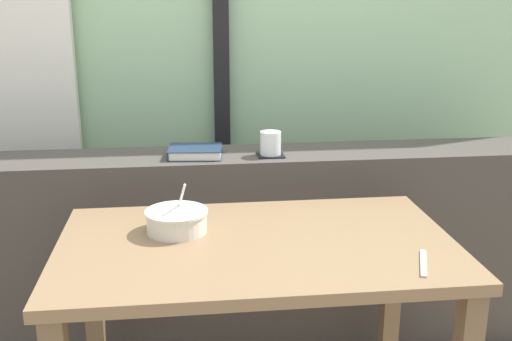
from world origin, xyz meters
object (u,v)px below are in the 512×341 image
object	(u,v)px
breakfast_table	(257,274)
soup_bowl	(177,221)
closed_book	(195,152)
fork_utensil	(423,263)
juice_glass	(271,144)
coaster_square	(270,155)

from	to	relation	value
breakfast_table	soup_bowl	size ratio (longest dim) A/B	6.09
closed_book	soup_bowl	distance (m)	0.50
closed_book	fork_utensil	size ratio (longest dim) A/B	1.25
breakfast_table	juice_glass	size ratio (longest dim) A/B	13.23
coaster_square	juice_glass	xyz separation A→B (m)	(-0.00, -0.00, 0.04)
closed_book	juice_glass	bearing A→B (deg)	-4.82
soup_bowl	fork_utensil	world-z (taller)	soup_bowl
coaster_square	fork_utensil	world-z (taller)	coaster_square
breakfast_table	closed_book	size ratio (longest dim) A/B	5.48
fork_utensil	coaster_square	bearing A→B (deg)	132.46
juice_glass	closed_book	bearing A→B (deg)	175.18
closed_book	fork_utensil	xyz separation A→B (m)	(0.59, -0.80, -0.12)
coaster_square	soup_bowl	size ratio (longest dim) A/B	0.52
coaster_square	juice_glass	distance (m)	0.04
closed_book	fork_utensil	world-z (taller)	closed_book
soup_bowl	fork_utensil	bearing A→B (deg)	-25.39
coaster_square	closed_book	world-z (taller)	closed_book
breakfast_table	fork_utensil	distance (m)	0.49
closed_book	soup_bowl	size ratio (longest dim) A/B	1.11
breakfast_table	fork_utensil	bearing A→B (deg)	-26.13
coaster_square	fork_utensil	bearing A→B (deg)	-68.30
juice_glass	closed_book	size ratio (longest dim) A/B	0.41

